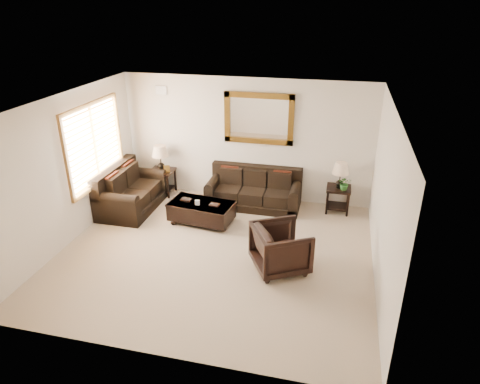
% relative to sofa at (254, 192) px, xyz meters
% --- Properties ---
extents(room, '(5.51, 5.01, 2.71)m').
position_rel_sofa_xyz_m(room, '(-0.28, -2.10, 1.05)').
color(room, tan).
rests_on(room, ground).
extents(window, '(0.07, 1.96, 1.66)m').
position_rel_sofa_xyz_m(window, '(-2.98, -1.20, 1.25)').
color(window, white).
rests_on(window, room).
extents(mirror, '(1.50, 0.06, 1.10)m').
position_rel_sofa_xyz_m(mirror, '(0.00, 0.37, 1.55)').
color(mirror, '#4A240E').
rests_on(mirror, room).
extents(air_vent, '(0.25, 0.02, 0.18)m').
position_rel_sofa_xyz_m(air_vent, '(-2.18, 0.38, 2.05)').
color(air_vent, '#999999').
rests_on(air_vent, room).
extents(sofa, '(2.01, 0.87, 0.82)m').
position_rel_sofa_xyz_m(sofa, '(0.00, 0.00, 0.00)').
color(sofa, black).
rests_on(sofa, room).
extents(loveseat, '(0.99, 1.66, 0.93)m').
position_rel_sofa_xyz_m(loveseat, '(-2.58, -0.79, 0.04)').
color(loveseat, black).
rests_on(loveseat, room).
extents(end_table_left, '(0.53, 0.53, 1.17)m').
position_rel_sofa_xyz_m(end_table_left, '(-2.20, 0.09, 0.47)').
color(end_table_left, black).
rests_on(end_table_left, room).
extents(end_table_right, '(0.50, 0.50, 1.10)m').
position_rel_sofa_xyz_m(end_table_right, '(1.80, 0.11, 0.42)').
color(end_table_right, black).
rests_on(end_table_right, room).
extents(coffee_table, '(1.35, 0.84, 0.54)m').
position_rel_sofa_xyz_m(coffee_table, '(-0.87, -1.05, -0.03)').
color(coffee_table, black).
rests_on(coffee_table, room).
extents(armchair, '(1.10, 1.12, 0.87)m').
position_rel_sofa_xyz_m(armchair, '(0.92, -2.31, 0.14)').
color(armchair, black).
rests_on(armchair, floor).
extents(potted_plant, '(0.27, 0.30, 0.23)m').
position_rel_sofa_xyz_m(potted_plant, '(1.91, 0.02, 0.36)').
color(potted_plant, '#276021').
rests_on(potted_plant, end_table_right).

